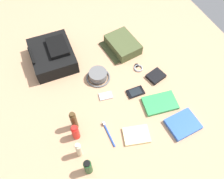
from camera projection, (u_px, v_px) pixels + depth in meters
ground_plane at (112, 94)px, 1.54m from camera, size 2.64×2.02×0.02m
backpack at (53, 55)px, 1.63m from camera, size 0.35×0.29×0.14m
toiletry_pouch at (122, 45)px, 1.71m from camera, size 0.26×0.25×0.08m
bucket_hat at (98, 76)px, 1.57m from camera, size 0.16×0.16×0.06m
shampoo_bottle at (88, 167)px, 1.21m from camera, size 0.04×0.04×0.14m
lotion_bottle at (79, 150)px, 1.26m from camera, size 0.03×0.03×0.14m
sunscreen_spray at (75, 132)px, 1.32m from camera, size 0.04×0.04×0.13m
cologne_bottle at (74, 121)px, 1.34m from camera, size 0.04×0.04×0.16m
paperback_novel at (183, 124)px, 1.40m from camera, size 0.16×0.19×0.03m
travel_guidebook at (160, 103)px, 1.48m from camera, size 0.16×0.22×0.02m
cell_phone at (135, 92)px, 1.53m from camera, size 0.07×0.11×0.01m
media_player at (106, 96)px, 1.51m from camera, size 0.07×0.09×0.01m
wristwatch at (138, 68)px, 1.63m from camera, size 0.07×0.06×0.01m
toothbrush at (108, 132)px, 1.38m from camera, size 0.17×0.01×0.02m
wallet at (156, 76)px, 1.59m from camera, size 0.11×0.13×0.02m
notepad at (136, 135)px, 1.37m from camera, size 0.15×0.17×0.02m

